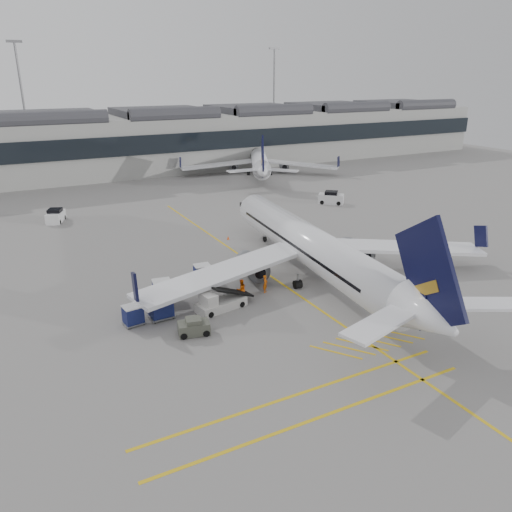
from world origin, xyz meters
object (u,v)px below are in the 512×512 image
belt_loader (220,302)px  baggage_cart_a (202,273)px  airliner_main (313,248)px  ramp_agent_a (265,284)px  ramp_agent_b (241,289)px  pushback_tug (194,327)px

belt_loader → baggage_cart_a: 6.47m
airliner_main → baggage_cart_a: bearing=163.6°
airliner_main → baggage_cart_a: size_ratio=22.65×
airliner_main → baggage_cart_a: airliner_main is taller
belt_loader → ramp_agent_a: size_ratio=3.26×
airliner_main → baggage_cart_a: 11.03m
baggage_cart_a → ramp_agent_a: 6.55m
ramp_agent_a → ramp_agent_b: bearing=141.2°
baggage_cart_a → ramp_agent_b: 5.59m
ramp_agent_b → pushback_tug: bearing=32.0°
ramp_agent_a → pushback_tug: (-8.73, -4.36, -0.24)m
baggage_cart_a → ramp_agent_a: baggage_cart_a is taller
airliner_main → ramp_agent_a: size_ratio=23.73×
ramp_agent_a → pushback_tug: size_ratio=0.63×
airliner_main → belt_loader: 11.46m
baggage_cart_a → belt_loader: bearing=-93.4°
belt_loader → ramp_agent_b: bearing=11.6°
airliner_main → pushback_tug: bearing=-153.9°
belt_loader → pushback_tug: belt_loader is taller
belt_loader → airliner_main: bearing=1.1°
airliner_main → pushback_tug: (-14.54, -5.25, -2.51)m
airliner_main → ramp_agent_a: airliner_main is taller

